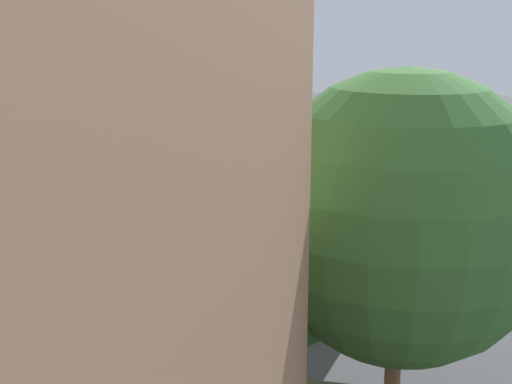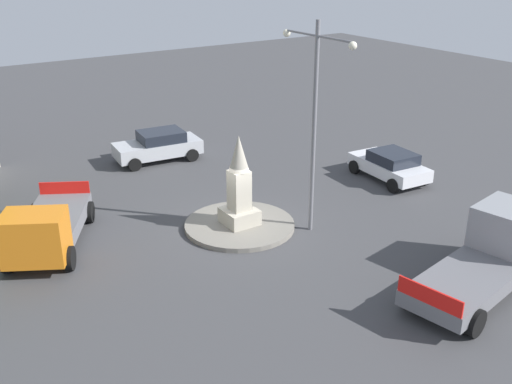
# 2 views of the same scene
# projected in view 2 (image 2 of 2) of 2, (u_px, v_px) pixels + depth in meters

# --- Properties ---
(ground_plane) EXTENTS (80.00, 80.00, 0.00)m
(ground_plane) POSITION_uv_depth(u_px,v_px,m) (240.00, 227.00, 23.09)
(ground_plane) COLOR #424244
(traffic_island) EXTENTS (4.27, 4.27, 0.18)m
(traffic_island) POSITION_uv_depth(u_px,v_px,m) (240.00, 225.00, 23.05)
(traffic_island) COLOR gray
(traffic_island) RESTS_ON ground
(monument) EXTENTS (1.24, 1.24, 3.54)m
(monument) POSITION_uv_depth(u_px,v_px,m) (239.00, 188.00, 22.45)
(monument) COLOR #B2AA99
(monument) RESTS_ON traffic_island
(streetlamp) EXTENTS (3.82, 0.28, 7.85)m
(streetlamp) POSITION_uv_depth(u_px,v_px,m) (315.00, 109.00, 21.10)
(streetlamp) COLOR slate
(streetlamp) RESTS_ON ground
(car_silver_passing) EXTENTS (2.39, 4.44, 1.52)m
(car_silver_passing) POSITION_uv_depth(u_px,v_px,m) (159.00, 145.00, 29.98)
(car_silver_passing) COLOR #B7BABF
(car_silver_passing) RESTS_ON ground
(car_white_far_side) EXTENTS (4.05, 2.27, 1.39)m
(car_white_far_side) POSITION_uv_depth(u_px,v_px,m) (390.00, 165.00, 27.53)
(car_white_far_side) COLOR silver
(car_white_far_side) RESTS_ON ground
(truck_orange_near_island) EXTENTS (5.55, 4.30, 2.08)m
(truck_orange_near_island) POSITION_uv_depth(u_px,v_px,m) (46.00, 229.00, 20.80)
(truck_orange_near_island) COLOR orange
(truck_orange_near_island) RESTS_ON ground
(truck_grey_approaching) EXTENTS (3.27, 6.27, 2.30)m
(truck_grey_approaching) POSITION_uv_depth(u_px,v_px,m) (493.00, 252.00, 18.93)
(truck_grey_approaching) COLOR gray
(truck_grey_approaching) RESTS_ON ground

